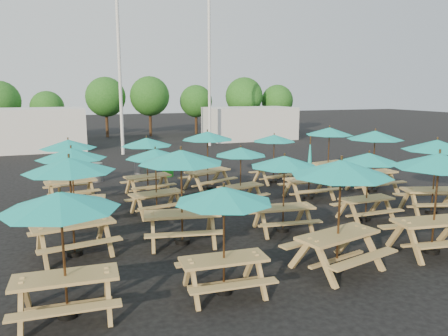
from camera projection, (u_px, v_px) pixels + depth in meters
name	position (u px, v px, depth m)	size (l,w,h in m)	color
ground	(239.00, 206.00, 15.40)	(120.00, 120.00, 0.00)	black
picnic_unit_0	(61.00, 209.00, 7.54)	(2.18, 2.18, 2.34)	#AA834B
picnic_unit_1	(70.00, 171.00, 10.44)	(2.51, 2.51, 2.47)	#AA834B
picnic_unit_2	(71.00, 158.00, 13.04)	(2.32, 2.32, 2.35)	#AA834B
picnic_unit_3	(68.00, 148.00, 15.76)	(2.26, 2.26, 2.28)	#AA834B
picnic_unit_4	(224.00, 201.00, 8.48)	(2.07, 2.07, 2.22)	#AA834B
picnic_unit_5	(181.00, 162.00, 11.26)	(2.63, 2.63, 2.54)	#AA834B
picnic_unit_6	(155.00, 157.00, 14.03)	(2.24, 2.24, 2.19)	#AA834B
picnic_unit_7	(147.00, 145.00, 16.75)	(2.30, 2.30, 2.24)	#AA834B
picnic_unit_8	(341.00, 175.00, 9.57)	(2.71, 2.71, 2.56)	#AA834B
picnic_unit_9	(284.00, 166.00, 12.29)	(2.19, 2.19, 2.23)	#AA834B
picnic_unit_10	(241.00, 155.00, 15.26)	(2.19, 2.19, 2.07)	#AA834B
picnic_unit_11	(207.00, 139.00, 17.58)	(2.69, 2.69, 2.40)	#AA834B
picnic_unit_12	(439.00, 166.00, 10.59)	(2.53, 2.53, 2.55)	#AA834B
picnic_unit_13	(369.00, 162.00, 13.36)	(1.90, 1.90, 2.16)	#AA834B
picnic_unit_14	(309.00, 173.00, 16.23)	(1.87, 1.64, 2.36)	#AA834B
picnic_unit_15	(274.00, 141.00, 18.95)	(2.10, 2.10, 2.13)	#AA834B
picnic_unit_17	(437.00, 150.00, 14.07)	(2.73, 2.73, 2.47)	#AA834B
picnic_unit_18	(375.00, 139.00, 17.12)	(2.20, 2.20, 2.47)	#AA834B
picnic_unit_19	(329.00, 134.00, 19.44)	(2.42, 2.42, 2.40)	#AA834B
waste_bin_0	(75.00, 173.00, 19.14)	(0.52, 0.52, 0.83)	#E15B0D
waste_bin_1	(97.00, 172.00, 19.39)	(0.52, 0.52, 0.83)	gray
waste_bin_2	(140.00, 170.00, 19.99)	(0.52, 0.52, 0.83)	gray
waste_bin_3	(168.00, 168.00, 20.55)	(0.52, 0.52, 0.83)	#17831A
mast_0	(119.00, 57.00, 26.47)	(0.20, 0.20, 12.00)	silver
mast_1	(209.00, 61.00, 30.61)	(0.20, 0.20, 12.00)	silver
event_tent_0	(21.00, 130.00, 28.83)	(8.00, 4.00, 2.80)	silver
event_tent_1	(249.00, 123.00, 35.80)	(7.00, 4.00, 2.60)	silver
tree_2	(47.00, 108.00, 34.37)	(2.59, 2.59, 3.93)	#382314
tree_3	(106.00, 97.00, 36.85)	(3.36, 3.36, 5.09)	#382314
tree_4	(150.00, 96.00, 37.72)	(3.41, 3.41, 5.17)	#382314
tree_5	(196.00, 101.00, 39.72)	(2.94, 2.94, 4.45)	#382314
tree_6	(244.00, 96.00, 39.43)	(3.38, 3.38, 5.13)	#382314
tree_7	(277.00, 101.00, 40.74)	(2.95, 2.95, 4.48)	#382314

